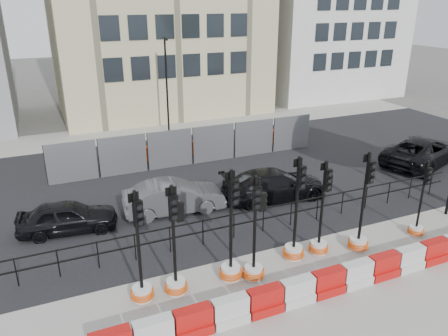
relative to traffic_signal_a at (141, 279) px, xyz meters
name	(u,v)px	position (x,y,z in m)	size (l,w,h in m)	color
ground	(279,247)	(5.07, 0.89, -0.72)	(120.00, 120.00, 0.00)	#51514C
sidewalk_near	(331,297)	(5.07, -2.11, -0.71)	(40.00, 6.00, 0.02)	gray
road	(207,177)	(5.07, 7.89, -0.70)	(40.00, 14.00, 0.03)	black
sidewalk_far	(157,130)	(5.07, 16.89, -0.71)	(40.00, 4.00, 0.02)	gray
building_white	(326,1)	(22.07, 22.88, 7.28)	(12.00, 9.06, 16.00)	silver
kerb_railing	(263,216)	(5.07, 2.09, -0.03)	(18.00, 0.04, 1.00)	black
heras_fencing	(197,146)	(5.64, 10.76, -0.06)	(14.33, 1.72, 2.00)	gray
lamp_post_far	(167,84)	(5.57, 15.87, 2.51)	(0.12, 0.56, 6.00)	black
barrier_row	(328,283)	(5.07, -1.91, -0.35)	(13.60, 0.50, 0.80)	red
traffic_signal_a	(141,279)	(0.00, 0.00, 0.00)	(0.68, 0.68, 3.47)	silver
traffic_signal_b	(176,269)	(1.00, -0.08, 0.11)	(0.69, 0.69, 3.49)	silver
traffic_signal_c	(231,258)	(2.77, -0.10, 0.04)	(0.72, 0.72, 3.67)	silver
traffic_signal_d	(254,256)	(3.44, -0.36, 0.11)	(0.68, 0.68, 3.47)	silver
traffic_signal_e	(295,238)	(5.18, 0.12, 0.04)	(0.72, 0.72, 3.65)	silver
traffic_signal_f	(320,232)	(6.16, 0.06, 0.09)	(0.67, 0.67, 3.39)	silver
traffic_signal_g	(360,231)	(7.53, -0.31, 0.03)	(0.71, 0.71, 3.61)	silver
traffic_signal_h	(418,220)	(10.16, -0.36, -0.11)	(0.58, 0.58, 2.93)	silver
car_a	(68,217)	(-1.59, 5.04, -0.11)	(3.74, 1.87, 1.22)	black
car_b	(174,197)	(2.53, 5.00, -0.05)	(4.18, 1.76, 1.34)	#49494E
car_c	(274,185)	(6.89, 4.48, -0.05)	(4.76, 2.26, 1.34)	black
car_d	(422,151)	(16.12, 5.12, 0.02)	(5.83, 4.10, 1.48)	black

